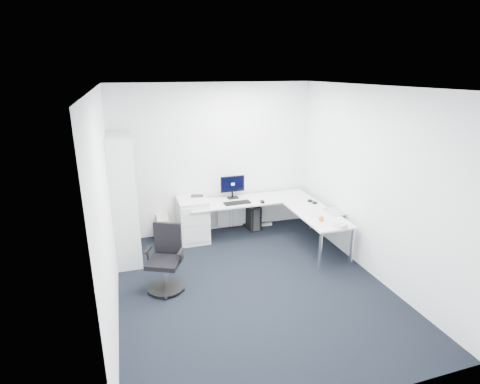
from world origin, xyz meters
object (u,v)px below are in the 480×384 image
object	(u,v)px
l_desk	(256,223)
monitor	(233,187)
task_chair	(164,260)
bookshelf	(123,198)
laptop	(334,205)

from	to	relation	value
l_desk	monitor	size ratio (longest dim) A/B	5.07
task_chair	monitor	xyz separation A→B (m)	(1.44, 1.62, 0.42)
bookshelf	task_chair	size ratio (longest dim) A/B	2.18
laptop	l_desk	bearing A→B (deg)	145.81
l_desk	laptop	xyz separation A→B (m)	(1.11, -0.71, 0.46)
l_desk	task_chair	distance (m)	2.06
monitor	laptop	world-z (taller)	monitor
bookshelf	task_chair	xyz separation A→B (m)	(0.46, -1.19, -0.54)
l_desk	laptop	world-z (taller)	laptop
bookshelf	laptop	xyz separation A→B (m)	(3.28, -0.76, -0.21)
laptop	task_chair	bearing A→B (deg)	-172.97
bookshelf	l_desk	bearing A→B (deg)	-1.32
l_desk	bookshelf	size ratio (longest dim) A/B	1.13
l_desk	laptop	distance (m)	1.39
l_desk	laptop	bearing A→B (deg)	-32.55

